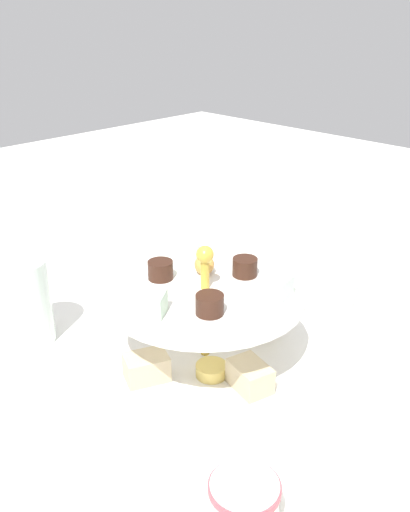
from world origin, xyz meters
name	(u,v)px	position (x,y,z in m)	size (l,w,h in m)	color
ground_plane	(205,360)	(0.00, 0.00, 0.00)	(2.40, 2.40, 0.00)	white
tiered_serving_stand	(205,329)	(0.00, 0.00, 0.05)	(0.28, 0.28, 0.15)	white
water_glass_tall_right	(24,302)	(-0.19, -0.13, 0.06)	(0.07, 0.07, 0.11)	silver
water_glass_short_left	(366,440)	(0.23, -0.03, 0.04)	(0.06, 0.06, 0.08)	silver
teacup_with_saucer	(244,508)	(0.19, -0.15, 0.02)	(0.09, 0.09, 0.05)	white
butter_knife_left	(210,262)	(-0.19, 0.21, 0.00)	(0.17, 0.01, 0.00)	silver
butter_knife_right	(2,508)	(0.03, -0.28, 0.00)	(0.17, 0.01, 0.00)	silver
water_glass_mid_back	(375,318)	(0.13, 0.16, 0.05)	(0.06, 0.06, 0.10)	silver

